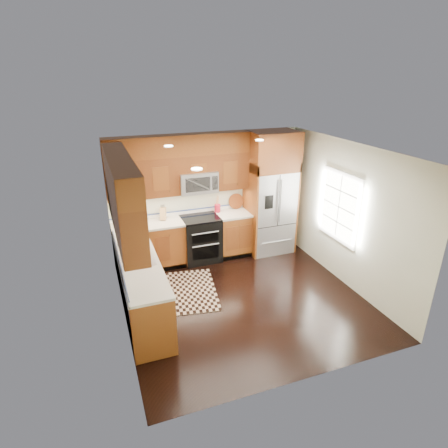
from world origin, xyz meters
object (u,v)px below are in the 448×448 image
object	(u,v)px
range	(201,239)
rug	(192,290)
refrigerator	(271,193)
knife_block	(163,213)
utensil_crock	(217,206)

from	to	relation	value
range	rug	distance (m)	1.32
refrigerator	rug	size ratio (longest dim) A/B	1.81
range	knife_block	world-z (taller)	knife_block
knife_block	utensil_crock	distance (m)	1.16
rug	utensil_crock	xyz separation A→B (m)	(0.97, 1.33, 1.06)
utensil_crock	range	bearing A→B (deg)	-155.30
refrigerator	knife_block	world-z (taller)	refrigerator
refrigerator	knife_block	bearing A→B (deg)	174.56
range	refrigerator	distance (m)	1.76
knife_block	utensil_crock	bearing A→B (deg)	1.18
range	refrigerator	size ratio (longest dim) A/B	0.36
refrigerator	utensil_crock	bearing A→B (deg)	167.79
rug	refrigerator	bearing A→B (deg)	36.86
rug	knife_block	distance (m)	1.69
knife_block	utensil_crock	world-z (taller)	utensil_crock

